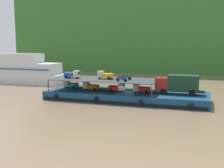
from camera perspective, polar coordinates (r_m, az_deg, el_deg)
The scene contains 14 objects.
ground_plane at distance 47.88m, azimuth 2.80°, elevation -3.33°, with size 400.00×400.00×0.00m, color #7F664C.
hillside_far_bank at distance 111.39m, azimuth 12.31°, elevation 12.83°, with size 114.00×40.53×34.08m.
cargo_barge at distance 47.71m, azimuth 2.80°, elevation -2.46°, with size 27.27×8.99×1.50m.
covered_lorry at distance 46.16m, azimuth 13.34°, elevation 0.06°, with size 7.88×2.37×3.10m.
cargo_rack at distance 48.49m, azimuth -1.50°, elevation 0.93°, with size 18.07×7.65×2.00m.
mini_truck_lower_stern at distance 51.89m, azimuth -8.47°, elevation -0.08°, with size 2.79×1.29×1.38m.
mini_truck_lower_aft at distance 49.25m, azimuth -4.38°, elevation -0.44°, with size 2.78×1.26×1.38m.
mini_truck_lower_mid at distance 47.58m, azimuth 1.02°, elevation -0.72°, with size 2.77×1.24×1.38m.
mini_truck_lower_fore at distance 46.65m, azimuth 5.99°, elevation -0.93°, with size 2.77×1.25×1.38m.
mini_truck_upper_stern at distance 50.13m, azimuth -8.08°, elevation 1.95°, with size 2.78×1.26×1.38m.
mini_truck_upper_mid at distance 48.46m, azimuth -1.43°, elevation 1.83°, with size 2.79×1.29×1.38m.
motorcycle_upper_port at distance 45.10m, azimuth 1.94°, elevation 1.04°, with size 1.90×0.55×0.87m.
motorcycle_upper_centre at distance 47.27m, azimuth 2.84°, elevation 1.35°, with size 1.90×0.55×0.87m.
passenger_ferry_upstream at distance 73.77m, azimuth -18.33°, elevation 2.64°, with size 24.06×6.68×7.30m.
Camera 1 is at (12.80, -45.18, 9.35)m, focal length 44.87 mm.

